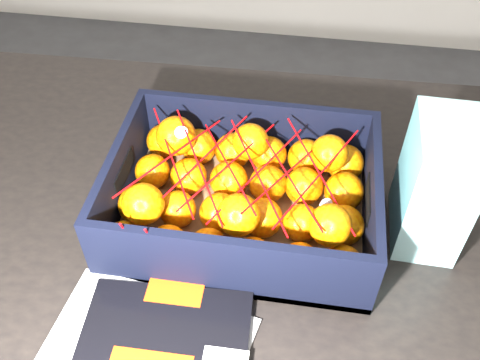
# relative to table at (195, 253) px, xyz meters

# --- Properties ---
(table) EXTENTS (1.22, 0.83, 0.75)m
(table) POSITION_rel_table_xyz_m (0.00, 0.00, 0.00)
(table) COLOR black
(table) RESTS_ON ground
(produce_crate) EXTENTS (0.38, 0.29, 0.11)m
(produce_crate) POSITION_rel_table_xyz_m (0.08, 0.01, 0.13)
(produce_crate) COLOR brown
(produce_crate) RESTS_ON table
(clementine_heap) EXTENTS (0.36, 0.27, 0.11)m
(clementine_heap) POSITION_rel_table_xyz_m (0.08, 0.01, 0.15)
(clementine_heap) COLOR #DC6904
(clementine_heap) RESTS_ON produce_crate
(mesh_net) EXTENTS (0.32, 0.25, 0.09)m
(mesh_net) POSITION_rel_table_xyz_m (0.07, 0.00, 0.20)
(mesh_net) COLOR #BC070A
(mesh_net) RESTS_ON clementine_heap
(retail_carton) EXTENTS (0.09, 0.13, 0.20)m
(retail_carton) POSITION_rel_table_xyz_m (0.35, 0.03, 0.20)
(retail_carton) COLOR white
(retail_carton) RESTS_ON table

